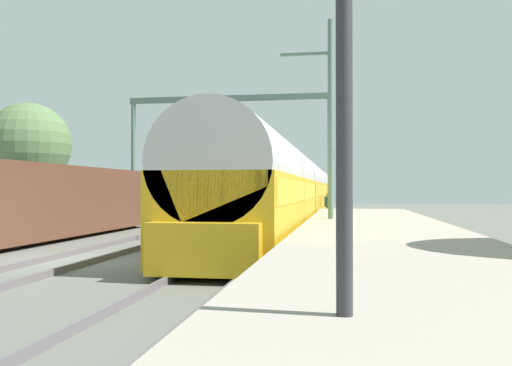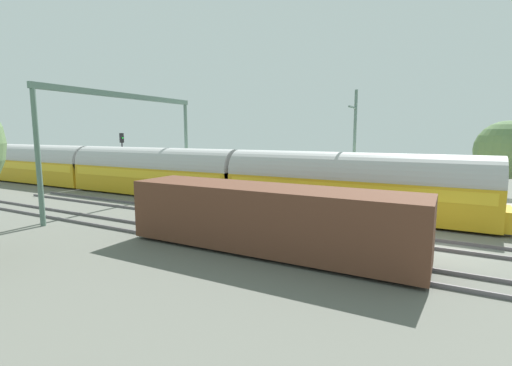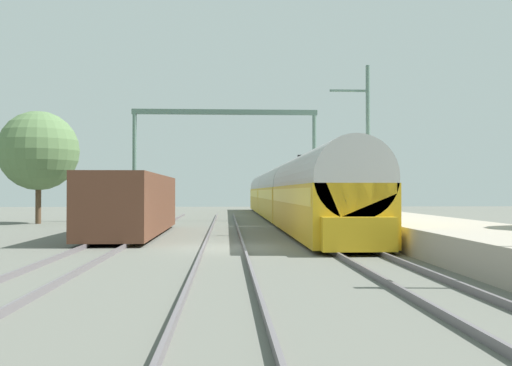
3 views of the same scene
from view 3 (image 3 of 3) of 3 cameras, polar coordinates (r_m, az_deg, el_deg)
The scene contains 12 objects.
ground at distance 21.57m, azimuth -3.15°, elevation -6.36°, with size 120.00×120.00×0.00m, color #5F6158.
track_far_west at distance 22.01m, azimuth -14.52°, elevation -6.01°, with size 1.52×60.00×0.16m.
track_west at distance 21.56m, azimuth -3.15°, elevation -6.15°, with size 1.52×60.00×0.16m.
track_east at distance 21.97m, azimuth 8.25°, elevation -6.04°, with size 1.52×60.00×0.16m.
platform at distance 24.87m, azimuth 16.03°, elevation -4.56°, with size 4.40×28.00×0.90m.
passenger_train at distance 43.23m, azimuth 2.71°, elevation -0.99°, with size 2.93×49.20×3.82m.
freight_car at distance 28.42m, azimuth -11.83°, elevation -2.04°, with size 2.80×13.00×2.70m.
person_crossing at distance 42.32m, azimuth 5.38°, elevation -2.26°, with size 0.46×0.36×1.73m.
railway_signal_far at distance 49.09m, azimuth 4.28°, elevation 0.58°, with size 0.36×0.30×5.17m.
catenary_gantry at distance 41.25m, azimuth -3.03°, elevation 4.15°, with size 13.03×0.28×7.86m.
catenary_pole_east_mid at distance 27.90m, azimuth 10.76°, elevation 3.43°, with size 1.90×0.20×8.00m.
tree_west_background at distance 40.44m, azimuth -20.42°, elevation 2.95°, with size 5.13×5.13×7.30m.
Camera 3 is at (0.09, -21.47, 2.07)m, focal length 41.06 mm.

